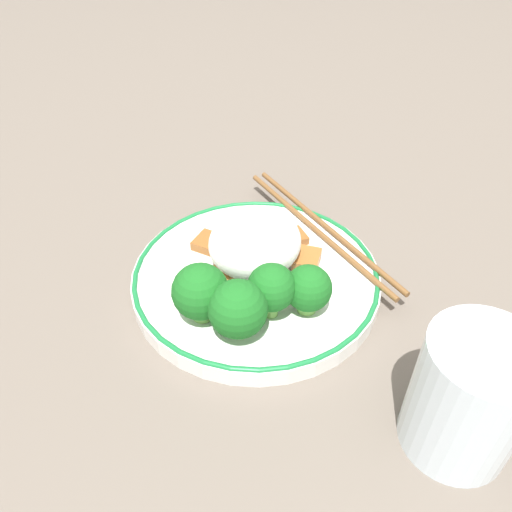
# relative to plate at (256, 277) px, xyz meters

# --- Properties ---
(ground_plane) EXTENTS (3.00, 3.00, 0.00)m
(ground_plane) POSITION_rel_plate_xyz_m (0.00, 0.00, -0.01)
(ground_plane) COLOR #665B51
(plate) EXTENTS (0.24, 0.24, 0.02)m
(plate) POSITION_rel_plate_xyz_m (0.00, 0.00, 0.00)
(plate) COLOR white
(plate) RESTS_ON ground_plane
(rice_mound) EXTENTS (0.09, 0.09, 0.06)m
(rice_mound) POSITION_rel_plate_xyz_m (-0.01, -0.01, 0.03)
(rice_mound) COLOR white
(rice_mound) RESTS_ON plate
(broccoli_back_left) EXTENTS (0.05, 0.05, 0.05)m
(broccoli_back_left) POSITION_rel_plate_xyz_m (0.07, -0.01, 0.04)
(broccoli_back_left) COLOR #72AD4C
(broccoli_back_left) RESTS_ON plate
(broccoli_back_center) EXTENTS (0.05, 0.05, 0.05)m
(broccoli_back_center) POSITION_rel_plate_xyz_m (0.07, 0.03, 0.04)
(broccoli_back_center) COLOR #72AD4C
(broccoli_back_center) RESTS_ON plate
(broccoli_back_right) EXTENTS (0.04, 0.04, 0.05)m
(broccoli_back_right) POSITION_rel_plate_xyz_m (0.04, 0.04, 0.04)
(broccoli_back_right) COLOR #72AD4C
(broccoli_back_right) RESTS_ON plate
(broccoli_mid_left) EXTENTS (0.04, 0.04, 0.05)m
(broccoli_mid_left) POSITION_rel_plate_xyz_m (0.02, 0.06, 0.03)
(broccoli_mid_left) COLOR #72AD4C
(broccoli_mid_left) RESTS_ON plate
(meat_near_front) EXTENTS (0.04, 0.03, 0.01)m
(meat_near_front) POSITION_rel_plate_xyz_m (-0.03, 0.04, 0.01)
(meat_near_front) COLOR #995B28
(meat_near_front) RESTS_ON plate
(meat_near_left) EXTENTS (0.03, 0.04, 0.01)m
(meat_near_left) POSITION_rel_plate_xyz_m (-0.01, -0.06, 0.01)
(meat_near_left) COLOR brown
(meat_near_left) RESTS_ON plate
(meat_near_right) EXTENTS (0.03, 0.03, 0.01)m
(meat_near_right) POSITION_rel_plate_xyz_m (-0.06, 0.01, 0.01)
(meat_near_right) COLOR brown
(meat_near_right) RESTS_ON plate
(meat_near_back) EXTENTS (0.03, 0.03, 0.01)m
(meat_near_back) POSITION_rel_plate_xyz_m (0.03, -0.02, 0.01)
(meat_near_back) COLOR #9E6633
(meat_near_back) RESTS_ON plate
(chopsticks) EXTENTS (0.12, 0.23, 0.01)m
(chopsticks) POSITION_rel_plate_xyz_m (-0.09, 0.02, 0.01)
(chopsticks) COLOR brown
(chopsticks) RESTS_ON plate
(drinking_glass) EXTENTS (0.08, 0.08, 0.10)m
(drinking_glass) POSITION_rel_plate_xyz_m (0.06, 0.21, 0.04)
(drinking_glass) COLOR silver
(drinking_glass) RESTS_ON ground_plane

